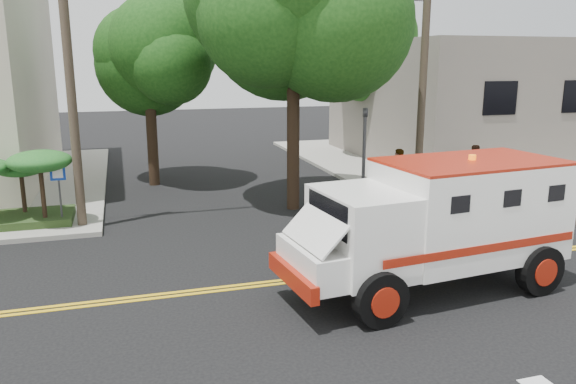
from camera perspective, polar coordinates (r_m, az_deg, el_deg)
name	(u,v)px	position (r m, az deg, el deg)	size (l,w,h in m)	color
ground	(313,278)	(13.84, 2.59, -8.76)	(100.00, 100.00, 0.00)	black
sidewalk_ne	(468,158)	(31.58, 17.83, 3.28)	(17.00, 17.00, 0.15)	gray
building_right	(491,99)	(32.51, 19.93, 8.86)	(14.00, 12.00, 6.00)	slate
utility_pole_left	(70,84)	(18.16, -21.24, 10.21)	(0.28, 0.28, 9.00)	#382D23
utility_pole_right	(423,80)	(21.15, 13.55, 11.03)	(0.28, 0.28, 9.00)	#382D23
tree_left	(156,46)	(23.94, -13.31, 14.20)	(4.48, 4.20, 7.70)	black
tree_right	(374,43)	(30.82, 8.77, 14.77)	(4.80, 4.50, 8.20)	black
traffic_signal	(364,148)	(19.68, 7.74, 4.47)	(0.15, 0.18, 3.60)	#3F3F42
accessibility_sign	(59,187)	(18.76, -22.23, 0.50)	(0.45, 0.10, 2.02)	#3F3F42
palm_planter	(17,177)	(19.31, -25.84, 1.35)	(3.52, 2.63, 2.36)	#1E3314
armored_truck	(438,218)	(13.14, 14.98, -2.59)	(6.76, 3.19, 2.98)	white
pedestrian_a	(397,173)	(21.26, 11.01, 1.86)	(0.68, 0.45, 1.86)	gray
pedestrian_b	(473,167)	(23.68, 18.29, 2.46)	(0.86, 0.67, 1.77)	gray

